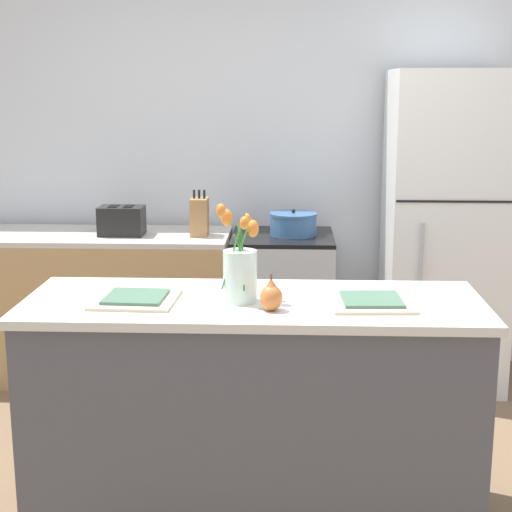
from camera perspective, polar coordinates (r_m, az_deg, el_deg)
The scene contains 12 objects.
back_wall at distance 4.97m, azimuth 0.87°, elevation 7.59°, with size 5.20×0.08×2.70m.
kitchen_island at distance 3.23m, azimuth -0.19°, elevation -11.22°, with size 1.80×0.66×0.94m.
back_counter at distance 4.89m, azimuth -11.84°, elevation -3.53°, with size 1.68×0.60×0.89m.
stove_range at distance 4.74m, azimuth 1.91°, elevation -3.77°, with size 0.60×0.61×0.89m.
refrigerator at distance 4.72m, azimuth 13.57°, elevation 1.77°, with size 0.68×0.67×1.85m.
flower_vase at distance 3.01m, azimuth -1.17°, elevation -1.03°, with size 0.16×0.17×0.39m.
pear_figurine at distance 2.91m, azimuth 1.11°, elevation -2.94°, with size 0.09×0.09×0.14m.
plate_setting_left at distance 3.08m, azimuth -8.74°, elevation -3.07°, with size 0.33×0.33×0.02m.
plate_setting_right at distance 3.04m, azimuth 8.39°, elevation -3.27°, with size 0.33×0.33×0.02m.
toaster at distance 4.69m, azimuth -9.75°, elevation 2.56°, with size 0.28×0.18×0.17m.
cooking_pot at distance 4.63m, azimuth 2.73°, elevation 2.35°, with size 0.28×0.28×0.16m.
knife_block at distance 4.61m, azimuth -4.13°, elevation 2.86°, with size 0.10×0.14×0.27m.
Camera 1 is at (0.14, -2.95, 1.76)m, focal length 55.00 mm.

